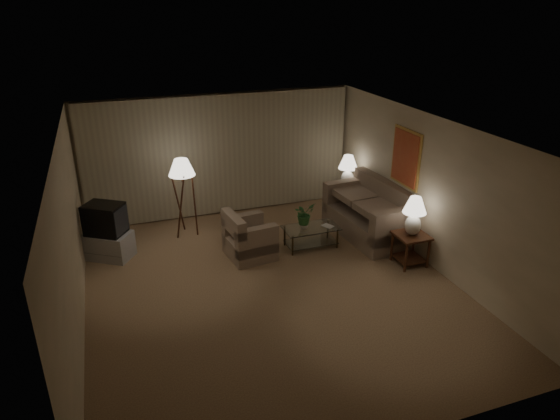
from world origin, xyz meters
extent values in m
plane|color=#A28359|center=(0.00, 0.00, 0.00)|extent=(7.00, 7.00, 0.00)
cube|color=beige|center=(0.00, 3.50, 1.35)|extent=(6.00, 0.04, 2.70)
cube|color=beige|center=(-3.00, 0.00, 1.35)|extent=(0.04, 7.00, 2.70)
cube|color=beige|center=(3.00, 0.00, 1.35)|extent=(0.04, 7.00, 2.70)
cube|color=white|center=(0.00, 0.00, 2.70)|extent=(6.00, 7.00, 0.04)
cube|color=#B9B08F|center=(0.00, 3.42, 1.35)|extent=(5.85, 0.12, 2.65)
cube|color=gold|center=(2.98, 0.80, 1.75)|extent=(0.03, 0.90, 1.10)
cube|color=#B43A21|center=(2.95, 0.80, 1.75)|extent=(0.02, 0.80, 1.00)
cube|color=gray|center=(2.50, 1.25, 0.23)|extent=(2.17, 1.32, 0.47)
cube|color=gray|center=(-0.03, 1.18, 0.19)|extent=(1.05, 1.01, 0.38)
cube|color=#341A0E|center=(2.65, -0.10, 0.58)|extent=(0.57, 0.57, 0.04)
cube|color=#341A0E|center=(2.65, -0.10, 0.12)|extent=(0.48, 0.48, 0.02)
cylinder|color=#341A0E|center=(2.42, -0.33, 0.28)|extent=(0.05, 0.05, 0.56)
cylinder|color=#341A0E|center=(2.42, 0.14, 0.28)|extent=(0.05, 0.05, 0.56)
cylinder|color=#341A0E|center=(2.88, -0.33, 0.28)|extent=(0.05, 0.05, 0.56)
cylinder|color=#341A0E|center=(2.88, 0.14, 0.28)|extent=(0.05, 0.05, 0.56)
cube|color=#341A0E|center=(2.65, 2.50, 0.58)|extent=(0.48, 0.40, 0.04)
cube|color=#341A0E|center=(2.65, 2.50, 0.12)|extent=(0.40, 0.34, 0.02)
cylinder|color=#341A0E|center=(2.46, 2.35, 0.28)|extent=(0.05, 0.05, 0.56)
cylinder|color=#341A0E|center=(2.46, 2.65, 0.28)|extent=(0.05, 0.05, 0.56)
cylinder|color=#341A0E|center=(2.84, 2.35, 0.28)|extent=(0.05, 0.05, 0.56)
cylinder|color=#341A0E|center=(2.84, 2.65, 0.28)|extent=(0.05, 0.05, 0.56)
ellipsoid|color=white|center=(2.65, -0.10, 0.78)|extent=(0.30, 0.30, 0.37)
cylinder|color=white|center=(2.65, -0.10, 1.01)|extent=(0.03, 0.03, 0.08)
cone|color=#EFE1CC|center=(2.65, -0.10, 1.18)|extent=(0.42, 0.42, 0.30)
ellipsoid|color=white|center=(2.65, 2.50, 0.79)|extent=(0.30, 0.30, 0.38)
cylinder|color=white|center=(2.65, 2.50, 1.02)|extent=(0.03, 0.03, 0.09)
cone|color=#EFE1CC|center=(2.65, 2.50, 1.19)|extent=(0.43, 0.43, 0.30)
cube|color=silver|center=(1.21, 1.15, 0.41)|extent=(1.08, 0.59, 0.02)
cube|color=silver|center=(1.21, 1.15, 0.10)|extent=(1.00, 0.51, 0.01)
cylinder|color=#42341A|center=(0.74, 0.93, 0.20)|extent=(0.04, 0.04, 0.40)
cylinder|color=#42341A|center=(0.74, 1.38, 0.20)|extent=(0.04, 0.04, 0.40)
cylinder|color=#42341A|center=(1.68, 0.93, 0.20)|extent=(0.04, 0.04, 0.40)
cylinder|color=#42341A|center=(1.68, 1.38, 0.20)|extent=(0.04, 0.04, 0.40)
cube|color=#A2A2A5|center=(-2.55, 2.03, 0.25)|extent=(1.33, 1.30, 0.50)
cube|color=black|center=(-2.55, 2.03, 0.79)|extent=(1.12, 1.11, 0.58)
cylinder|color=#341A0E|center=(-1.01, 2.54, 1.27)|extent=(0.04, 0.04, 0.24)
cone|color=#EFE1CC|center=(-1.01, 2.54, 1.46)|extent=(0.53, 0.53, 0.33)
cylinder|color=#9B5734|center=(-0.08, 1.78, 0.18)|extent=(0.70, 0.70, 0.35)
imported|color=silver|center=(1.06, 1.15, 0.50)|extent=(0.20, 0.20, 0.17)
imported|color=#2F6B30|center=(1.06, 1.15, 0.80)|extent=(0.49, 0.46, 0.43)
imported|color=olive|center=(1.46, 1.05, 0.42)|extent=(0.24, 0.27, 0.02)
camera|label=1|loc=(-2.31, -6.94, 4.55)|focal=32.00mm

